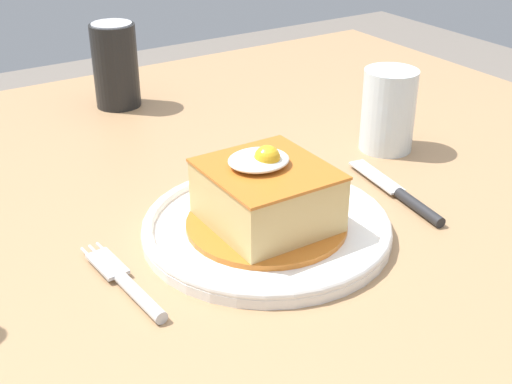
{
  "coord_description": "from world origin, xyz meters",
  "views": [
    {
      "loc": [
        -0.37,
        -0.64,
        1.11
      ],
      "look_at": [
        -0.04,
        -0.12,
        0.79
      ],
      "focal_mm": 47.9,
      "sensor_mm": 36.0,
      "label": 1
    }
  ],
  "objects": [
    {
      "name": "fork",
      "position": [
        -0.2,
        -0.16,
        0.75
      ],
      "size": [
        0.03,
        0.14,
        0.01
      ],
      "color": "silver",
      "rests_on": "dining_table"
    },
    {
      "name": "knife",
      "position": [
        0.13,
        -0.17,
        0.75
      ],
      "size": [
        0.04,
        0.17,
        0.01
      ],
      "color": "#262628",
      "rests_on": "dining_table"
    },
    {
      "name": "dining_table",
      "position": [
        0.0,
        0.0,
        0.63
      ],
      "size": [
        1.13,
        0.91,
        0.75
      ],
      "color": "#A87F56",
      "rests_on": "ground_plane"
    },
    {
      "name": "sandwich_meal",
      "position": [
        -0.04,
        -0.14,
        0.79
      ],
      "size": [
        0.16,
        0.16,
        0.09
      ],
      "color": "#C66B23",
      "rests_on": "main_plate"
    },
    {
      "name": "soda_can",
      "position": [
        -0.02,
        0.29,
        0.81
      ],
      "size": [
        0.07,
        0.07,
        0.12
      ],
      "color": "black",
      "rests_on": "dining_table"
    },
    {
      "name": "drinking_glass",
      "position": [
        0.21,
        -0.04,
        0.79
      ],
      "size": [
        0.07,
        0.07,
        0.1
      ],
      "color": "gold",
      "rests_on": "dining_table"
    },
    {
      "name": "main_plate",
      "position": [
        -0.04,
        -0.14,
        0.76
      ],
      "size": [
        0.25,
        0.25,
        0.02
      ],
      "color": "white",
      "rests_on": "dining_table"
    }
  ]
}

